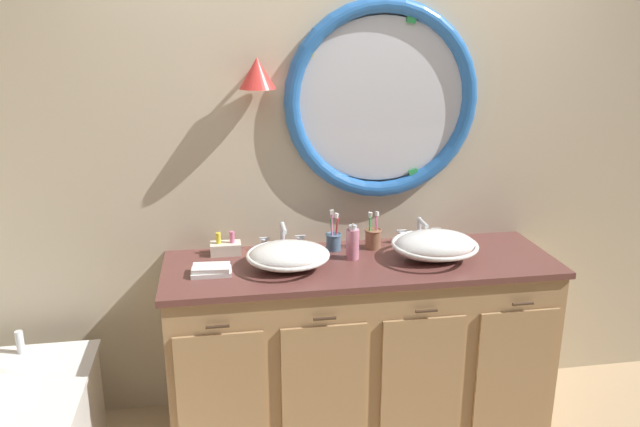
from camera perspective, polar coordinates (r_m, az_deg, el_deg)
back_wall_assembly at (r=3.19m, az=1.99°, el=5.23°), size 6.40×0.26×2.60m
vanity_counter at (r=3.20m, az=3.58°, el=-11.61°), size 1.86×0.62×0.88m
sink_basin_left at (r=2.91m, az=-2.90°, el=-3.80°), size 0.39×0.39×0.12m
sink_basin_right at (r=3.06m, az=10.31°, el=-2.83°), size 0.41×0.41×0.14m
faucet_set_left at (r=3.13m, az=-3.39°, el=-2.31°), size 0.23×0.15×0.15m
faucet_set_right at (r=3.28m, az=8.96°, el=-1.69°), size 0.23×0.14×0.13m
toothbrush_holder_left at (r=3.13m, az=1.23°, el=-2.41°), size 0.08×0.08×0.21m
toothbrush_holder_right at (r=3.17m, az=4.81°, el=-2.19°), size 0.09×0.09×0.19m
soap_dispenser at (r=3.02m, az=2.96°, el=-2.68°), size 0.06×0.07×0.18m
folded_hand_towel at (r=2.90m, az=-9.79°, el=-5.06°), size 0.18×0.11×0.04m
toiletry_basket at (r=3.12m, az=-8.51°, el=-3.06°), size 0.15×0.09×0.11m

